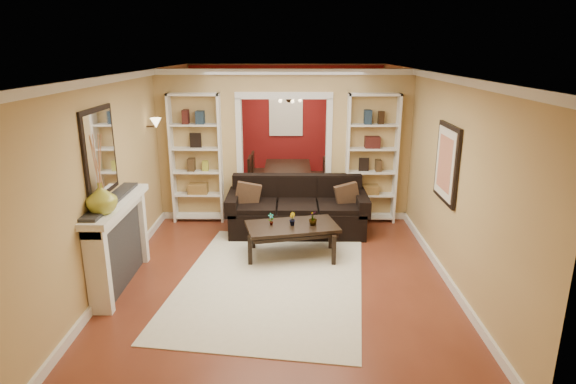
{
  "coord_description": "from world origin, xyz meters",
  "views": [
    {
      "loc": [
        0.14,
        -7.3,
        3.02
      ],
      "look_at": [
        0.09,
        -0.8,
        1.09
      ],
      "focal_mm": 30.0,
      "sensor_mm": 36.0,
      "label": 1
    }
  ],
  "objects_px": {
    "sofa": "(297,206)",
    "coffee_table": "(292,241)",
    "fireplace": "(121,244)",
    "dining_table": "(289,182)",
    "bookshelf_right": "(371,159)",
    "bookshelf_left": "(197,159)"
  },
  "relations": [
    {
      "from": "coffee_table",
      "to": "fireplace",
      "type": "relative_size",
      "value": 0.78
    },
    {
      "from": "bookshelf_right",
      "to": "dining_table",
      "type": "distance_m",
      "value": 2.28
    },
    {
      "from": "dining_table",
      "to": "fireplace",
      "type": "bearing_deg",
      "value": 151.8
    },
    {
      "from": "sofa",
      "to": "dining_table",
      "type": "height_order",
      "value": "sofa"
    },
    {
      "from": "bookshelf_right",
      "to": "dining_table",
      "type": "height_order",
      "value": "bookshelf_right"
    },
    {
      "from": "fireplace",
      "to": "dining_table",
      "type": "relative_size",
      "value": 0.97
    },
    {
      "from": "coffee_table",
      "to": "bookshelf_right",
      "type": "distance_m",
      "value": 2.31
    },
    {
      "from": "bookshelf_left",
      "to": "fireplace",
      "type": "xyz_separation_m",
      "value": [
        -0.54,
        -2.53,
        -0.57
      ]
    },
    {
      "from": "coffee_table",
      "to": "bookshelf_right",
      "type": "relative_size",
      "value": 0.58
    },
    {
      "from": "coffee_table",
      "to": "sofa",
      "type": "bearing_deg",
      "value": 72.27
    },
    {
      "from": "sofa",
      "to": "bookshelf_right",
      "type": "relative_size",
      "value": 1.03
    },
    {
      "from": "bookshelf_right",
      "to": "dining_table",
      "type": "xyz_separation_m",
      "value": [
        -1.47,
        1.52,
        -0.84
      ]
    },
    {
      "from": "sofa",
      "to": "dining_table",
      "type": "bearing_deg",
      "value": 94.08
    },
    {
      "from": "dining_table",
      "to": "bookshelf_right",
      "type": "bearing_deg",
      "value": -136.09
    },
    {
      "from": "sofa",
      "to": "coffee_table",
      "type": "bearing_deg",
      "value": -94.91
    },
    {
      "from": "bookshelf_left",
      "to": "bookshelf_right",
      "type": "relative_size",
      "value": 1.0
    },
    {
      "from": "fireplace",
      "to": "bookshelf_right",
      "type": "bearing_deg",
      "value": 34.8
    },
    {
      "from": "coffee_table",
      "to": "dining_table",
      "type": "relative_size",
      "value": 0.76
    },
    {
      "from": "bookshelf_right",
      "to": "bookshelf_left",
      "type": "bearing_deg",
      "value": 180.0
    },
    {
      "from": "dining_table",
      "to": "bookshelf_left",
      "type": "bearing_deg",
      "value": 133.0
    },
    {
      "from": "sofa",
      "to": "coffee_table",
      "type": "height_order",
      "value": "sofa"
    },
    {
      "from": "bookshelf_left",
      "to": "dining_table",
      "type": "distance_m",
      "value": 2.39
    }
  ]
}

